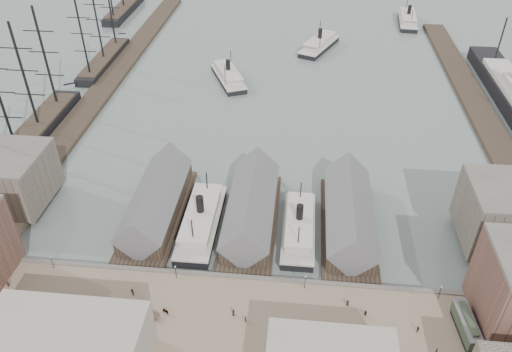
# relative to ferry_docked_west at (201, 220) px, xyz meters

# --- Properties ---
(ground) EXTENTS (900.00, 900.00, 0.00)m
(ground) POSITION_rel_ferry_docked_west_xyz_m (13.00, -13.35, -2.57)
(ground) COLOR #566460
(ground) RESTS_ON ground
(quay) EXTENTS (180.00, 30.00, 2.00)m
(quay) POSITION_rel_ferry_docked_west_xyz_m (13.00, -33.35, -1.57)
(quay) COLOR #7A6652
(quay) RESTS_ON ground
(seawall) EXTENTS (180.00, 1.20, 2.30)m
(seawall) POSITION_rel_ferry_docked_west_xyz_m (13.00, -18.55, -1.42)
(seawall) COLOR #59544C
(seawall) RESTS_ON ground
(west_wharf) EXTENTS (10.00, 220.00, 1.60)m
(west_wharf) POSITION_rel_ferry_docked_west_xyz_m (-55.00, 86.65, -1.77)
(west_wharf) COLOR #2D231C
(west_wharf) RESTS_ON ground
(east_wharf) EXTENTS (10.00, 180.00, 1.60)m
(east_wharf) POSITION_rel_ferry_docked_west_xyz_m (91.00, 76.65, -1.77)
(east_wharf) COLOR #2D231C
(east_wharf) RESTS_ON ground
(ferry_shed_west) EXTENTS (14.00, 42.00, 12.60)m
(ferry_shed_west) POSITION_rel_ferry_docked_west_xyz_m (-13.00, 3.53, 2.07)
(ferry_shed_west) COLOR #2D231C
(ferry_shed_west) RESTS_ON ground
(ferry_shed_center) EXTENTS (14.00, 42.00, 12.60)m
(ferry_shed_center) POSITION_rel_ferry_docked_west_xyz_m (13.00, 3.53, 2.07)
(ferry_shed_center) COLOR #2D231C
(ferry_shed_center) RESTS_ON ground
(ferry_shed_east) EXTENTS (14.00, 42.00, 12.60)m
(ferry_shed_east) POSITION_rel_ferry_docked_west_xyz_m (39.00, 3.53, 2.07)
(ferry_shed_east) COLOR #2D231C
(ferry_shed_east) RESTS_ON ground
(warehouse_west_back) EXTENTS (26.00, 20.00, 14.00)m
(warehouse_west_back) POSITION_rel_ferry_docked_west_xyz_m (-57.00, 4.65, 6.43)
(warehouse_west_back) COLOR #60564C
(warehouse_west_back) RESTS_ON west_land
(street_bldg_west) EXTENTS (30.00, 16.00, 12.00)m
(street_bldg_west) POSITION_rel_ferry_docked_west_xyz_m (-17.00, -45.35, 5.43)
(street_bldg_west) COLOR gray
(street_bldg_west) RESTS_ON quay
(lamp_post_far_w) EXTENTS (0.44, 0.44, 3.92)m
(lamp_post_far_w) POSITION_rel_ferry_docked_west_xyz_m (-32.00, -20.35, 2.14)
(lamp_post_far_w) COLOR black
(lamp_post_far_w) RESTS_ON quay
(lamp_post_near_w) EXTENTS (0.44, 0.44, 3.92)m
(lamp_post_near_w) POSITION_rel_ferry_docked_west_xyz_m (-2.00, -20.35, 2.14)
(lamp_post_near_w) COLOR black
(lamp_post_near_w) RESTS_ON quay
(lamp_post_near_e) EXTENTS (0.44, 0.44, 3.92)m
(lamp_post_near_e) POSITION_rel_ferry_docked_west_xyz_m (28.00, -20.35, 2.14)
(lamp_post_near_e) COLOR black
(lamp_post_near_e) RESTS_ON quay
(lamp_post_far_e) EXTENTS (0.44, 0.44, 3.92)m
(lamp_post_far_e) POSITION_rel_ferry_docked_west_xyz_m (58.00, -20.35, 2.14)
(lamp_post_far_e) COLOR black
(lamp_post_far_e) RESTS_ON quay
(ferry_docked_west) EXTENTS (9.22, 30.75, 10.98)m
(ferry_docked_west) POSITION_rel_ferry_docked_west_xyz_m (0.00, 0.00, 0.00)
(ferry_docked_west) COLOR black
(ferry_docked_west) RESTS_ON ground
(ferry_docked_east) EXTENTS (8.42, 28.06, 10.02)m
(ferry_docked_east) POSITION_rel_ferry_docked_west_xyz_m (26.00, 0.29, -0.22)
(ferry_docked_east) COLOR black
(ferry_docked_east) RESTS_ON ground
(ferry_open_near) EXTENTS (18.86, 28.94, 9.97)m
(ferry_open_near) POSITION_rel_ferry_docked_west_xyz_m (-6.08, 91.07, -0.24)
(ferry_open_near) COLOR black
(ferry_open_near) RESTS_ON ground
(ferry_open_mid) EXTENTS (19.91, 30.47, 10.50)m
(ferry_open_mid) POSITION_rel_ferry_docked_west_xyz_m (31.58, 130.23, -0.11)
(ferry_open_mid) COLOR black
(ferry_open_mid) RESTS_ON ground
(ferry_open_far) EXTENTS (10.91, 29.67, 10.39)m
(ferry_open_far) POSITION_rel_ferry_docked_west_xyz_m (78.32, 170.53, -0.14)
(ferry_open_far) COLOR black
(ferry_open_far) RESTS_ON ground
(sailing_ship_near) EXTENTS (9.60, 66.13, 39.47)m
(sailing_ship_near) POSITION_rel_ferry_docked_west_xyz_m (-65.38, 35.10, 0.32)
(sailing_ship_near) COLOR black
(sailing_ship_near) RESTS_ON ground
(sailing_ship_mid) EXTENTS (8.20, 47.41, 33.73)m
(sailing_ship_mid) POSITION_rel_ferry_docked_west_xyz_m (-63.43, 102.54, -0.16)
(sailing_ship_mid) COLOR black
(sailing_ship_mid) RESTS_ON ground
(sailing_ship_far) EXTENTS (8.87, 49.26, 36.45)m
(sailing_ship_far) POSITION_rel_ferry_docked_west_xyz_m (-77.17, 173.48, 0.06)
(sailing_ship_far) COLOR black
(sailing_ship_far) RESTS_ON ground
(ocean_steamer) EXTENTS (11.76, 85.93, 17.19)m
(ocean_steamer) POSITION_rel_ferry_docked_west_xyz_m (105.00, 83.86, 1.12)
(ocean_steamer) COLOR black
(ocean_steamer) RESTS_ON ground
(tram) EXTENTS (4.08, 11.57, 4.03)m
(tram) POSITION_rel_ferry_docked_west_xyz_m (61.59, -29.09, 1.49)
(tram) COLOR black
(tram) RESTS_ON quay
(horse_cart_left) EXTENTS (4.46, 3.77, 1.44)m
(horse_cart_left) POSITION_rel_ferry_docked_west_xyz_m (-17.44, -30.13, 0.19)
(horse_cart_left) COLOR black
(horse_cart_left) RESTS_ON quay
(horse_cart_center) EXTENTS (4.85, 3.22, 1.58)m
(horse_cart_center) POSITION_rel_ferry_docked_west_xyz_m (-2.71, -31.32, 0.23)
(horse_cart_center) COLOR black
(horse_cart_center) RESTS_ON quay
(horse_cart_right) EXTENTS (4.65, 1.88, 1.49)m
(horse_cart_right) POSITION_rel_ferry_docked_west_xyz_m (34.17, -33.64, 0.20)
(horse_cart_right) COLOR black
(horse_cart_right) RESTS_ON quay
(pedestrian_0) EXTENTS (0.71, 0.75, 1.66)m
(pedestrian_0) POSITION_rel_ferry_docked_west_xyz_m (-39.92, -26.89, 0.26)
(pedestrian_0) COLOR black
(pedestrian_0) RESTS_ON quay
(pedestrian_1) EXTENTS (0.86, 0.69, 1.69)m
(pedestrian_1) POSITION_rel_ferry_docked_west_xyz_m (-29.56, -30.01, 0.27)
(pedestrian_1) COLOR black
(pedestrian_1) RESTS_ON quay
(pedestrian_2) EXTENTS (1.35, 1.16, 1.81)m
(pedestrian_2) POSITION_rel_ferry_docked_west_xyz_m (-10.70, -26.40, 0.33)
(pedestrian_2) COLOR black
(pedestrian_2) RESTS_ON quay
(pedestrian_3) EXTENTS (0.90, 0.97, 1.60)m
(pedestrian_3) POSITION_rel_ferry_docked_west_xyz_m (-7.98, -33.59, 0.22)
(pedestrian_3) COLOR black
(pedestrian_3) RESTS_ON quay
(pedestrian_4) EXTENTS (0.70, 0.95, 1.77)m
(pedestrian_4) POSITION_rel_ferry_docked_west_xyz_m (12.78, -29.69, 0.31)
(pedestrian_4) COLOR black
(pedestrian_4) RESTS_ON quay
(pedestrian_5) EXTENTS (0.49, 0.66, 1.78)m
(pedestrian_5) POSITION_rel_ferry_docked_west_xyz_m (15.59, -31.18, 0.32)
(pedestrian_5) COLOR black
(pedestrian_5) RESTS_ON quay
(pedestrian_6) EXTENTS (1.03, 1.08, 1.75)m
(pedestrian_6) POSITION_rel_ferry_docked_west_xyz_m (41.19, -27.10, 0.30)
(pedestrian_6) COLOR black
(pedestrian_6) RESTS_ON quay
(pedestrian_8) EXTENTS (0.83, 1.08, 1.70)m
(pedestrian_8) POSITION_rel_ferry_docked_west_xyz_m (51.84, -30.00, 0.28)
(pedestrian_8) COLOR black
(pedestrian_8) RESTS_ON quay
(pedestrian_10) EXTENTS (0.62, 0.70, 1.58)m
(pedestrian_10) POSITION_rel_ferry_docked_west_xyz_m (54.76, -34.96, 0.22)
(pedestrian_10) COLOR black
(pedestrian_10) RESTS_ON quay
(pedestrian_11) EXTENTS (0.83, 0.57, 1.62)m
(pedestrian_11) POSITION_rel_ferry_docked_west_xyz_m (37.55, -24.46, 0.23)
(pedestrian_11) COLOR black
(pedestrian_11) RESTS_ON quay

